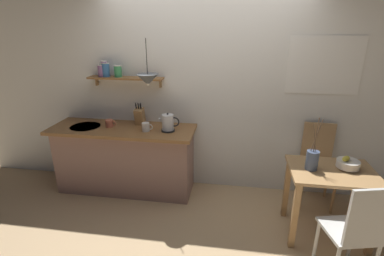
{
  "coord_description": "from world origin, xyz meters",
  "views": [
    {
      "loc": [
        0.39,
        -2.95,
        2.12
      ],
      "look_at": [
        -0.1,
        0.25,
        0.95
      ],
      "focal_mm": 26.98,
      "sensor_mm": 36.0,
      "label": 1
    }
  ],
  "objects_px": {
    "dining_chair_far": "(317,161)",
    "knife_block": "(140,116)",
    "electric_kettle": "(168,123)",
    "coffee_mug_spare": "(146,127)",
    "twig_vase": "(312,160)",
    "pendant_lamp": "(148,80)",
    "dining_chair_near": "(357,229)",
    "fruit_bowl": "(348,164)",
    "dining_table": "(330,184)",
    "coffee_mug_by_sink": "(110,123)"
  },
  "relations": [
    {
      "from": "dining_chair_near",
      "to": "coffee_mug_spare",
      "type": "bearing_deg",
      "value": 152.93
    },
    {
      "from": "dining_chair_far",
      "to": "dining_chair_near",
      "type": "bearing_deg",
      "value": -89.78
    },
    {
      "from": "twig_vase",
      "to": "electric_kettle",
      "type": "relative_size",
      "value": 2.14
    },
    {
      "from": "dining_chair_far",
      "to": "knife_block",
      "type": "relative_size",
      "value": 3.37
    },
    {
      "from": "electric_kettle",
      "to": "coffee_mug_spare",
      "type": "bearing_deg",
      "value": -170.75
    },
    {
      "from": "dining_chair_far",
      "to": "pendant_lamp",
      "type": "height_order",
      "value": "pendant_lamp"
    },
    {
      "from": "coffee_mug_spare",
      "to": "pendant_lamp",
      "type": "height_order",
      "value": "pendant_lamp"
    },
    {
      "from": "twig_vase",
      "to": "dining_chair_near",
      "type": "bearing_deg",
      "value": -67.32
    },
    {
      "from": "fruit_bowl",
      "to": "knife_block",
      "type": "xyz_separation_m",
      "value": [
        -2.35,
        0.62,
        0.19
      ]
    },
    {
      "from": "dining_chair_near",
      "to": "fruit_bowl",
      "type": "height_order",
      "value": "dining_chair_near"
    },
    {
      "from": "coffee_mug_spare",
      "to": "pendant_lamp",
      "type": "bearing_deg",
      "value": -45.51
    },
    {
      "from": "dining_table",
      "to": "twig_vase",
      "type": "xyz_separation_m",
      "value": [
        -0.21,
        -0.01,
        0.25
      ]
    },
    {
      "from": "coffee_mug_spare",
      "to": "knife_block",
      "type": "bearing_deg",
      "value": 123.68
    },
    {
      "from": "knife_block",
      "to": "coffee_mug_by_sink",
      "type": "xyz_separation_m",
      "value": [
        -0.35,
        -0.15,
        -0.07
      ]
    },
    {
      "from": "electric_kettle",
      "to": "coffee_mug_spare",
      "type": "relative_size",
      "value": 1.86
    },
    {
      "from": "dining_chair_near",
      "to": "fruit_bowl",
      "type": "bearing_deg",
      "value": 80.74
    },
    {
      "from": "twig_vase",
      "to": "knife_block",
      "type": "relative_size",
      "value": 1.83
    },
    {
      "from": "fruit_bowl",
      "to": "coffee_mug_spare",
      "type": "relative_size",
      "value": 1.61
    },
    {
      "from": "fruit_bowl",
      "to": "electric_kettle",
      "type": "xyz_separation_m",
      "value": [
        -1.93,
        0.43,
        0.18
      ]
    },
    {
      "from": "fruit_bowl",
      "to": "electric_kettle",
      "type": "distance_m",
      "value": 1.99
    },
    {
      "from": "dining_table",
      "to": "coffee_mug_by_sink",
      "type": "height_order",
      "value": "coffee_mug_by_sink"
    },
    {
      "from": "knife_block",
      "to": "pendant_lamp",
      "type": "xyz_separation_m",
      "value": [
        0.23,
        -0.31,
        0.53
      ]
    },
    {
      "from": "coffee_mug_by_sink",
      "to": "knife_block",
      "type": "bearing_deg",
      "value": 22.84
    },
    {
      "from": "knife_block",
      "to": "coffee_mug_spare",
      "type": "distance_m",
      "value": 0.28
    },
    {
      "from": "dining_table",
      "to": "coffee_mug_by_sink",
      "type": "relative_size",
      "value": 6.08
    },
    {
      "from": "coffee_mug_spare",
      "to": "pendant_lamp",
      "type": "xyz_separation_m",
      "value": [
        0.08,
        -0.08,
        0.59
      ]
    },
    {
      "from": "pendant_lamp",
      "to": "fruit_bowl",
      "type": "bearing_deg",
      "value": -8.35
    },
    {
      "from": "twig_vase",
      "to": "coffee_mug_spare",
      "type": "height_order",
      "value": "twig_vase"
    },
    {
      "from": "coffee_mug_by_sink",
      "to": "pendant_lamp",
      "type": "distance_m",
      "value": 0.85
    },
    {
      "from": "fruit_bowl",
      "to": "electric_kettle",
      "type": "bearing_deg",
      "value": 167.34
    },
    {
      "from": "coffee_mug_spare",
      "to": "twig_vase",
      "type": "bearing_deg",
      "value": -14.16
    },
    {
      "from": "dining_chair_far",
      "to": "coffee_mug_spare",
      "type": "relative_size",
      "value": 7.35
    },
    {
      "from": "dining_chair_near",
      "to": "knife_block",
      "type": "xyz_separation_m",
      "value": [
        -2.24,
        1.3,
        0.46
      ]
    },
    {
      "from": "pendant_lamp",
      "to": "electric_kettle",
      "type": "bearing_deg",
      "value": 33.03
    },
    {
      "from": "pendant_lamp",
      "to": "dining_chair_near",
      "type": "bearing_deg",
      "value": -26.17
    },
    {
      "from": "dining_table",
      "to": "fruit_bowl",
      "type": "distance_m",
      "value": 0.26
    },
    {
      "from": "dining_table",
      "to": "knife_block",
      "type": "distance_m",
      "value": 2.34
    },
    {
      "from": "dining_chair_far",
      "to": "coffee_mug_spare",
      "type": "height_order",
      "value": "dining_chair_far"
    },
    {
      "from": "twig_vase",
      "to": "electric_kettle",
      "type": "xyz_separation_m",
      "value": [
        -1.57,
        0.51,
        0.13
      ]
    },
    {
      "from": "dining_chair_far",
      "to": "electric_kettle",
      "type": "relative_size",
      "value": 3.95
    },
    {
      "from": "dining_chair_near",
      "to": "dining_chair_far",
      "type": "relative_size",
      "value": 0.98
    },
    {
      "from": "coffee_mug_by_sink",
      "to": "dining_table",
      "type": "bearing_deg",
      "value": -11.92
    },
    {
      "from": "dining_table",
      "to": "dining_chair_far",
      "type": "relative_size",
      "value": 0.83
    },
    {
      "from": "dining_chair_far",
      "to": "pendant_lamp",
      "type": "relative_size",
      "value": 1.95
    },
    {
      "from": "dining_chair_near",
      "to": "coffee_mug_spare",
      "type": "distance_m",
      "value": 2.38
    },
    {
      "from": "dining_table",
      "to": "coffee_mug_by_sink",
      "type": "xyz_separation_m",
      "value": [
        -2.55,
        0.54,
        0.33
      ]
    },
    {
      "from": "electric_kettle",
      "to": "pendant_lamp",
      "type": "relative_size",
      "value": 0.49
    },
    {
      "from": "coffee_mug_by_sink",
      "to": "electric_kettle",
      "type": "bearing_deg",
      "value": -2.87
    },
    {
      "from": "coffee_mug_spare",
      "to": "dining_chair_far",
      "type": "bearing_deg",
      "value": 5.36
    },
    {
      "from": "knife_block",
      "to": "pendant_lamp",
      "type": "relative_size",
      "value": 0.58
    }
  ]
}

